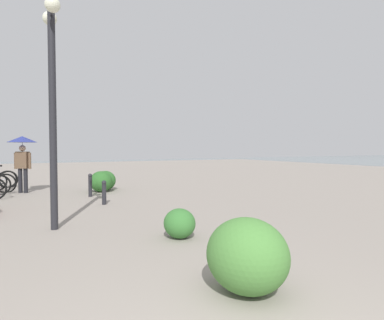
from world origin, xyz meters
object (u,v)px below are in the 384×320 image
object	(u,v)px
bollard_mid	(90,185)
pedestrian	(22,148)
bollard_near	(104,192)
lamppost	(52,83)

from	to	relation	value
bollard_mid	pedestrian	bearing A→B (deg)	43.60
bollard_mid	bollard_near	bearing A→B (deg)	-177.19
lamppost	pedestrian	xyz separation A→B (m)	(6.10, 0.56, -1.28)
bollard_near	bollard_mid	distance (m)	1.69
bollard_mid	lamppost	bearing A→B (deg)	160.82
bollard_near	bollard_mid	bearing A→B (deg)	2.81
bollard_near	lamppost	bearing A→B (deg)	147.70
bollard_near	bollard_mid	world-z (taller)	bollard_mid
pedestrian	bollard_near	distance (m)	4.45
lamppost	bollard_near	size ratio (longest dim) A/B	6.34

